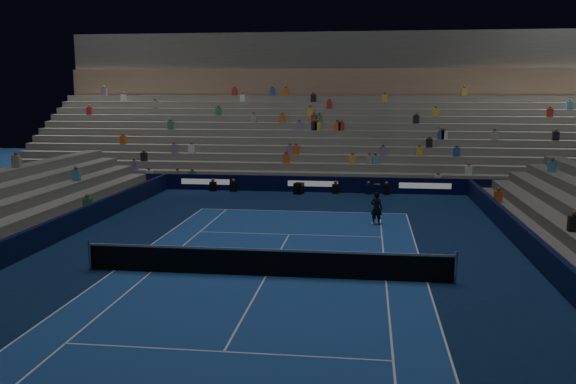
% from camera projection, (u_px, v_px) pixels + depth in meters
% --- Properties ---
extents(ground, '(90.00, 90.00, 0.00)m').
position_uv_depth(ground, '(266.00, 276.00, 21.53)').
color(ground, '#0B1F44').
rests_on(ground, ground).
extents(court_surface, '(10.97, 23.77, 0.01)m').
position_uv_depth(court_surface, '(266.00, 276.00, 21.53)').
color(court_surface, '#1A448F').
rests_on(court_surface, ground).
extents(sponsor_barrier_far, '(44.00, 0.25, 1.00)m').
position_uv_depth(sponsor_barrier_far, '(313.00, 184.00, 39.56)').
color(sponsor_barrier_far, black).
rests_on(sponsor_barrier_far, ground).
extents(sponsor_barrier_east, '(0.25, 37.00, 1.00)m').
position_uv_depth(sponsor_barrier_east, '(560.00, 273.00, 20.23)').
color(sponsor_barrier_east, black).
rests_on(sponsor_barrier_east, ground).
extents(sponsor_barrier_west, '(0.25, 37.00, 1.00)m').
position_uv_depth(sponsor_barrier_west, '(4.00, 253.00, 22.67)').
color(sponsor_barrier_west, black).
rests_on(sponsor_barrier_west, ground).
extents(grandstand_main, '(44.00, 15.20, 11.20)m').
position_uv_depth(grandstand_main, '(324.00, 130.00, 48.30)').
color(grandstand_main, slate).
rests_on(grandstand_main, ground).
extents(tennis_net, '(12.90, 0.10, 1.10)m').
position_uv_depth(tennis_net, '(266.00, 262.00, 21.45)').
color(tennis_net, '#B2B2B7').
rests_on(tennis_net, ground).
extents(tennis_player, '(0.68, 0.55, 1.60)m').
position_uv_depth(tennis_player, '(376.00, 208.00, 29.74)').
color(tennis_player, black).
rests_on(tennis_player, ground).
extents(broadcast_camera, '(0.66, 1.05, 0.69)m').
position_uv_depth(broadcast_camera, '(299.00, 188.00, 38.80)').
color(broadcast_camera, black).
rests_on(broadcast_camera, ground).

